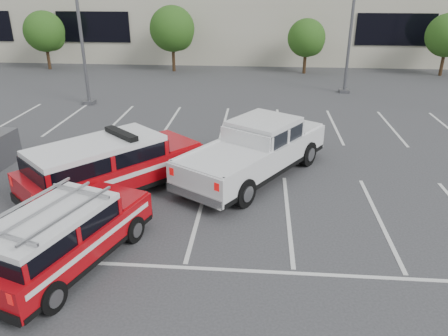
% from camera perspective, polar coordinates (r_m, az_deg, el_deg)
% --- Properties ---
extents(ground, '(120.00, 120.00, 0.00)m').
position_cam_1_polar(ground, '(13.52, -3.19, -5.73)').
color(ground, '#333335').
rests_on(ground, ground).
extents(stall_markings, '(23.00, 15.00, 0.01)m').
position_cam_1_polar(stall_markings, '(17.56, -1.21, 1.44)').
color(stall_markings, silver).
rests_on(stall_markings, ground).
extents(convention_building, '(60.00, 16.99, 13.20)m').
position_cam_1_polar(convention_building, '(43.61, 2.96, 20.98)').
color(convention_building, beige).
rests_on(convention_building, ground).
extents(tree_left, '(3.07, 3.07, 4.42)m').
position_cam_1_polar(tree_left, '(37.80, -22.25, 16.03)').
color(tree_left, '#3F2B19').
rests_on(tree_left, ground).
extents(tree_mid_left, '(3.37, 3.37, 4.85)m').
position_cam_1_polar(tree_mid_left, '(34.56, -6.60, 17.43)').
color(tree_mid_left, '#3F2B19').
rests_on(tree_mid_left, ground).
extents(tree_mid_right, '(2.77, 2.77, 3.99)m').
position_cam_1_polar(tree_mid_right, '(34.14, 10.85, 16.20)').
color(tree_mid_right, '#3F2B19').
rests_on(tree_mid_right, ground).
extents(tree_right, '(3.07, 3.07, 4.42)m').
position_cam_1_polar(tree_right, '(36.48, 27.26, 14.99)').
color(tree_right, '#3F2B19').
rests_on(tree_right, ground).
extents(light_pole_left, '(0.90, 0.60, 10.24)m').
position_cam_1_polar(light_pole_left, '(25.64, -18.57, 19.21)').
color(light_pole_left, '#59595E').
rests_on(light_pole_left, ground).
extents(light_pole_mid, '(0.90, 0.60, 10.24)m').
position_cam_1_polar(light_pole_mid, '(28.21, 16.56, 19.72)').
color(light_pole_mid, '#59595E').
rests_on(light_pole_mid, ground).
extents(fire_chief_suv, '(5.52, 5.81, 2.07)m').
position_cam_1_polar(fire_chief_suv, '(14.72, -14.51, -0.28)').
color(fire_chief_suv, '#A3070E').
rests_on(fire_chief_suv, ground).
extents(white_pickup, '(5.43, 6.70, 2.00)m').
position_cam_1_polar(white_pickup, '(15.65, 4.09, 1.69)').
color(white_pickup, silver).
rests_on(white_pickup, ground).
extents(ladder_suv, '(3.28, 5.04, 1.85)m').
position_cam_1_polar(ladder_suv, '(11.45, -20.10, -8.85)').
color(ladder_suv, '#A3070E').
rests_on(ladder_suv, ground).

